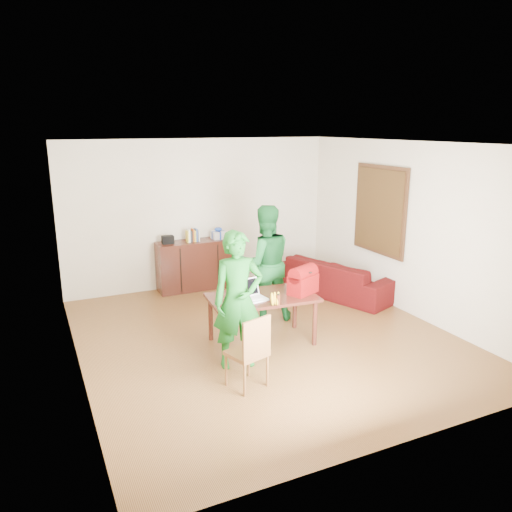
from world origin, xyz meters
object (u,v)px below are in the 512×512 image
person_near (238,300)px  sofa (336,277)px  laptop (253,297)px  table (262,302)px  red_bag (303,283)px  person_far (265,263)px  bottle (278,299)px  chair (248,366)px

person_near → sofa: person_near is taller
person_near → laptop: person_near is taller
laptop → table: bearing=21.0°
red_bag → person_far: bearing=74.8°
red_bag → sofa: bearing=19.3°
person_near → person_far: 1.59m
table → person_near: 0.77m
person_far → red_bag: person_far is taller
bottle → red_bag: red_bag is taller
chair → person_near: 0.82m
person_near → person_far: person_far is taller
chair → bottle: bearing=23.9°
laptop → red_bag: bearing=-9.6°
bottle → sofa: size_ratio=0.07×
chair → person_far: (1.09, 1.80, 0.64)m
person_near → laptop: (0.37, 0.37, -0.14)m
bottle → red_bag: 0.60m
bottle → laptop: bearing=125.2°
laptop → red_bag: size_ratio=0.93×
chair → person_far: size_ratio=0.49×
table → bottle: 0.43m
red_bag → sofa: size_ratio=0.20×
red_bag → table: bearing=143.1°
chair → person_near: (0.12, 0.54, 0.60)m
chair → person_far: 2.20m
table → chair: size_ratio=1.71×
person_far → bottle: size_ratio=11.26×
table → person_near: person_near is taller
person_far → bottle: (-0.38, -1.19, -0.14)m
person_far → red_bag: bearing=108.7°
laptop → sofa: laptop is taller
bottle → red_bag: size_ratio=0.38×
table → sofa: size_ratio=0.70×
table → bottle: bearing=-80.4°
table → person_near: size_ratio=0.88×
chair → laptop: (0.49, 0.92, 0.47)m
person_far → table: bearing=71.8°
chair → person_far: person_far is taller
person_near → bottle: (0.59, 0.07, -0.10)m
person_near → laptop: bearing=52.5°
person_near → laptop: size_ratio=4.40×
person_far → sofa: person_far is taller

